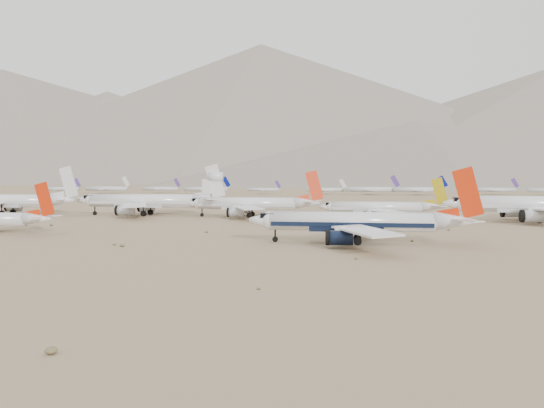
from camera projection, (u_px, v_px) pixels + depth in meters
The scene contains 10 objects.
ground at pixel (311, 241), 130.03m from camera, with size 7000.00×7000.00×0.00m, color #7F644A.
main_airliner at pixel (361, 222), 124.59m from camera, with size 51.47×50.27×18.16m.
row2_navy_widebody at pixel (538, 205), 181.86m from camera, with size 61.00×59.65×21.70m.
row2_gold_tail at pixel (381, 208), 193.78m from camera, with size 43.82×42.86×15.60m.
row2_orange_tail at pixel (252, 204), 205.10m from camera, with size 51.25×50.13×18.28m.
row2_white_trijet at pixel (151, 201), 212.96m from camera, with size 58.83×57.49×20.84m.
row2_white_twin at pixel (9, 201), 215.64m from camera, with size 56.23×55.03×20.09m.
distant_storage_row at pixel (398, 190), 456.09m from camera, with size 611.43×59.72×15.26m.
mountain_range at pixel (370, 123), 1737.45m from camera, with size 7354.00×3024.00×470.00m.
desert_scrub at pixel (340, 261), 97.58m from camera, with size 261.14×121.67×0.66m.
Camera 1 is at (9.67, -129.37, 15.86)m, focal length 35.00 mm.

